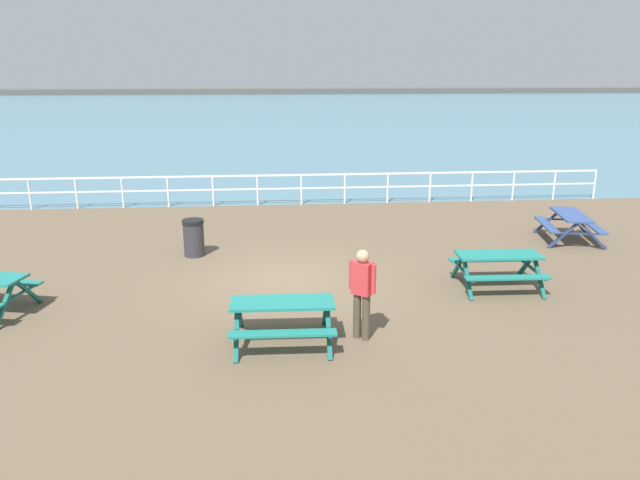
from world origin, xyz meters
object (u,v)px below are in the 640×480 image
(picnic_table_near_left, at_px, (283,312))
(litter_bin, at_px, (194,238))
(picnic_table_far_left, at_px, (498,262))
(visitor, at_px, (362,289))
(picnic_table_near_right, at_px, (570,220))

(picnic_table_near_left, distance_m, litter_bin, 5.72)
(picnic_table_near_left, distance_m, picnic_table_far_left, 5.31)
(picnic_table_near_left, xyz_separation_m, litter_bin, (-2.12, 5.31, -0.10))
(picnic_table_near_left, distance_m, visitor, 1.45)
(picnic_table_near_left, bearing_deg, picnic_table_far_left, 27.82)
(picnic_table_near_right, distance_m, litter_bin, 10.27)
(picnic_table_near_right, xyz_separation_m, picnic_table_far_left, (-3.37, -3.45, 0.00))
(picnic_table_near_left, height_order, picnic_table_near_right, same)
(picnic_table_near_right, distance_m, picnic_table_far_left, 4.82)
(visitor, xyz_separation_m, litter_bin, (-3.53, 5.27, -0.47))
(picnic_table_far_left, relative_size, visitor, 1.11)
(picnic_table_far_left, height_order, litter_bin, litter_bin)
(picnic_table_far_left, bearing_deg, visitor, -143.88)
(picnic_table_near_left, bearing_deg, picnic_table_near_right, 37.05)
(picnic_table_near_right, height_order, litter_bin, litter_bin)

